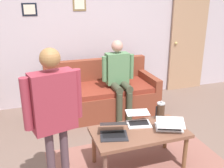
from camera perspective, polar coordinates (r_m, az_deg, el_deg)
The scene contains 11 objects.
ground_plane at distance 3.42m, azimuth 3.07°, elevation -16.63°, with size 7.68×7.68×0.00m, color #715A50.
back_wall at distance 4.92m, azimuth -6.30°, elevation 11.58°, with size 7.04×0.11×2.70m.
interior_door at distance 5.78m, azimuth 16.21°, elevation 8.82°, with size 0.82×0.09×2.05m.
couch at distance 4.58m, azimuth -2.34°, elevation -2.44°, with size 1.86×0.86×0.88m.
coffee_table at distance 3.15m, azimuth 5.97°, elevation -10.95°, with size 1.11×0.58×0.47m.
laptop_left at distance 3.20m, azimuth 12.39°, elevation -8.86°, with size 0.41×0.40×0.14m.
laptop_center at distance 3.00m, azimuth 0.37°, elevation -10.32°, with size 0.37×0.37×0.16m.
laptop_right at distance 3.27m, azimuth 5.77°, elevation -7.79°, with size 0.35×0.37×0.12m.
french_press at distance 3.39m, azimuth 10.55°, elevation -5.76°, with size 0.12×0.10×0.25m.
person_standing at distance 2.45m, azimuth -12.54°, elevation -5.26°, with size 0.56×0.26×1.57m.
person_seated at distance 4.31m, azimuth 1.46°, elevation 2.09°, with size 0.55×0.51×1.28m.
Camera 1 is at (1.05, 2.56, 2.00)m, focal length 41.96 mm.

